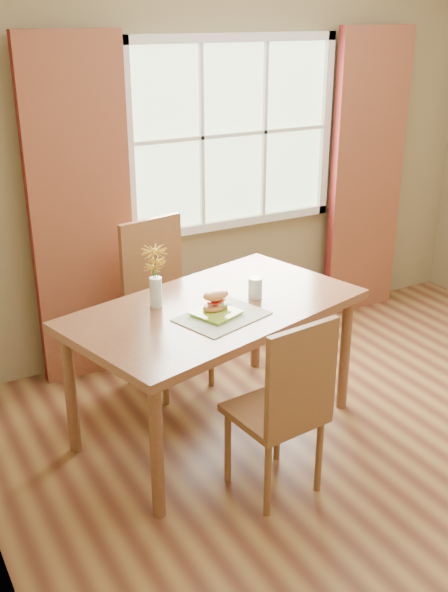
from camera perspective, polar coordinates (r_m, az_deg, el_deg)
room at (r=3.49m, az=16.23°, el=5.85°), size 4.24×3.84×2.74m
window at (r=4.92m, az=0.73°, el=13.17°), size 1.62×0.06×1.32m
curtain_left at (r=4.47m, az=-11.69°, el=6.50°), size 0.65×0.08×2.20m
curtain_right at (r=5.57m, az=11.66°, el=9.64°), size 0.65×0.08×2.20m
dining_table at (r=3.85m, az=-0.75°, el=-1.90°), size 1.79×1.29×0.79m
chair_near at (r=3.40m, az=5.11°, el=-8.73°), size 0.45×0.45×0.98m
chair_far at (r=4.46m, az=-5.18°, el=-0.01°), size 0.53×0.53×1.09m
placemat at (r=3.67m, az=-0.17°, el=-1.71°), size 0.53×0.45×0.01m
plate at (r=3.68m, az=-0.65°, el=-1.49°), size 0.28×0.28×0.01m
croissant_sandwich at (r=3.69m, az=-0.68°, el=-0.39°), size 0.17×0.13×0.12m
water_glass at (r=3.91m, az=2.58°, el=0.64°), size 0.08×0.08×0.12m
flower_vase at (r=3.75m, az=-5.70°, el=2.08°), size 0.14×0.14×0.35m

